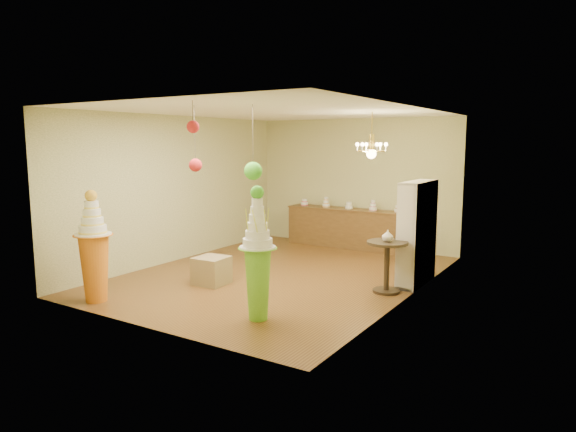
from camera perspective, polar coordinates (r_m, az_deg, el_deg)
The scene contains 17 objects.
floor at distance 9.65m, azimuth -0.95°, elevation -6.56°, with size 6.50×6.50×0.00m, color brown.
ceiling at distance 9.34m, azimuth -0.99°, elevation 11.53°, with size 6.50×6.50×0.00m, color white.
wall_back at distance 12.22m, azimuth 7.40°, elevation 3.65°, with size 5.00×0.04×3.00m, color tan.
wall_front at distance 6.91m, azimuth -15.86°, elevation -0.10°, with size 5.00×0.04×3.00m, color tan.
wall_left at distance 10.94m, azimuth -12.02°, elevation 3.00°, with size 0.04×6.50×3.00m, color tan.
wall_right at distance 8.29m, azimuth 13.67°, elevation 1.32°, with size 0.04×6.50×3.00m, color tan.
pedestal_green at distance 7.13m, azimuth -3.38°, elevation -5.66°, with size 0.58×0.58×1.88m.
pedestal_orange at distance 8.49m, azimuth -20.72°, elevation -4.36°, with size 0.69×0.69×1.75m.
burlap_riser at distance 9.10m, azimuth -8.49°, elevation -6.01°, with size 0.53×0.53×0.48m, color olive.
sideboard at distance 12.09m, azimuth 6.75°, elevation -1.27°, with size 3.04×0.54×1.16m.
shelving_unit at distance 9.18m, azimuth 14.18°, elevation -1.82°, with size 0.33×1.20×1.80m.
round_table at distance 8.59m, azimuth 10.93°, elevation -4.77°, with size 0.78×0.78×0.86m.
vase at distance 8.51m, azimuth 11.01°, elevation -2.15°, with size 0.18×0.18×0.19m, color beige.
pom_red_left at distance 7.83m, azimuth -10.24°, elevation 5.61°, with size 0.20×0.20×0.98m.
pom_green_mid at distance 7.50m, azimuth -3.90°, elevation 5.02°, with size 0.27×0.27×1.09m.
pom_red_right at distance 6.91m, azimuth -10.51°, elevation 9.72°, with size 0.16×0.16×0.42m.
chandelier at distance 9.49m, azimuth 9.25°, elevation 7.15°, with size 0.73×0.73×0.85m.
Camera 1 is at (5.10, -7.81, 2.46)m, focal length 32.00 mm.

